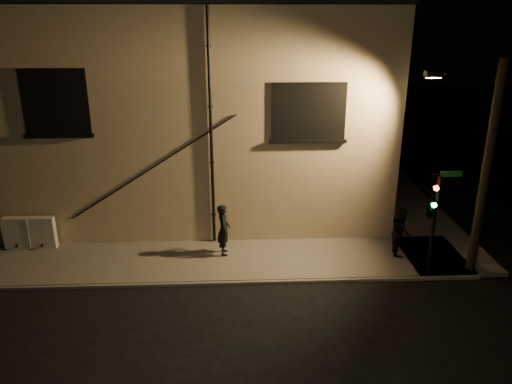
{
  "coord_description": "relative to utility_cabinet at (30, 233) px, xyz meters",
  "views": [
    {
      "loc": [
        -1.05,
        -14.12,
        8.29
      ],
      "look_at": [
        -0.29,
        1.8,
        2.48
      ],
      "focal_mm": 35.0,
      "sensor_mm": 36.0,
      "label": 1
    }
  ],
  "objects": [
    {
      "name": "pedestrian_a",
      "position": [
        7.03,
        -0.81,
        0.33
      ],
      "size": [
        0.48,
        0.7,
        1.86
      ],
      "primitive_type": "imported",
      "rotation": [
        0.0,
        0.0,
        1.63
      ],
      "color": "black",
      "rests_on": "sidewalk"
    },
    {
      "name": "ground",
      "position": [
        8.46,
        -2.7,
        -0.72
      ],
      "size": [
        90.0,
        90.0,
        0.0
      ],
      "primitive_type": "plane",
      "color": "black"
    },
    {
      "name": "sidewalk",
      "position": [
        9.68,
        1.69,
        -0.66
      ],
      "size": [
        21.0,
        16.0,
        0.12
      ],
      "color": "#5C5852",
      "rests_on": "ground"
    },
    {
      "name": "utility_cabinet",
      "position": [
        0.0,
        0.0,
        0.0
      ],
      "size": [
        1.82,
        0.31,
        1.2
      ],
      "primitive_type": "cube",
      "color": "#BCB9B3",
      "rests_on": "sidewalk"
    },
    {
      "name": "streetlamp_pole",
      "position": [
        15.24,
        -2.2,
        3.01
      ],
      "size": [
        2.02,
        1.39,
        7.0
      ],
      "color": "black",
      "rests_on": "ground"
    },
    {
      "name": "building",
      "position": [
        5.46,
        6.29,
        3.69
      ],
      "size": [
        16.2,
        12.23,
        8.8
      ],
      "color": "tan",
      "rests_on": "ground"
    },
    {
      "name": "pedestrian_b",
      "position": [
        13.26,
        -1.08,
        0.26
      ],
      "size": [
        0.76,
        0.92,
        1.71
      ],
      "primitive_type": "imported",
      "rotation": [
        0.0,
        0.0,
        1.43
      ],
      "color": "black",
      "rests_on": "sidewalk"
    },
    {
      "name": "traffic_signal",
      "position": [
        13.62,
        -2.51,
        1.75
      ],
      "size": [
        1.14,
        2.02,
        3.49
      ],
      "color": "black",
      "rests_on": "sidewalk"
    }
  ]
}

